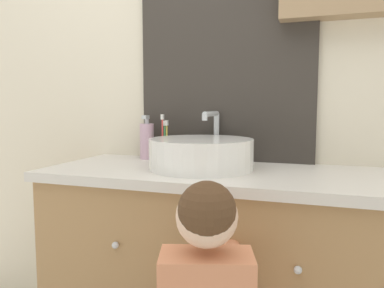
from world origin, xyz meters
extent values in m
cube|color=beige|center=(0.00, 0.63, 1.25)|extent=(3.20, 0.06, 2.50)
cube|color=#332D28|center=(-0.05, 0.59, 1.40)|extent=(0.77, 0.02, 1.18)
cube|color=#B2C1CC|center=(-0.05, 0.58, 1.40)|extent=(0.71, 0.01, 1.12)
cube|color=#A37A4C|center=(0.00, 0.33, 0.39)|extent=(1.29, 0.50, 0.79)
cube|color=beige|center=(0.00, 0.33, 0.81)|extent=(1.33, 0.54, 0.03)
sphere|color=silver|center=(-0.30, 0.07, 0.59)|extent=(0.02, 0.02, 0.02)
sphere|color=silver|center=(0.30, 0.07, 0.59)|extent=(0.02, 0.02, 0.02)
cylinder|color=white|center=(-0.08, 0.33, 0.88)|extent=(0.40, 0.40, 0.12)
cylinder|color=silver|center=(-0.08, 0.33, 0.94)|extent=(0.32, 0.32, 0.01)
cylinder|color=silver|center=(-0.08, 0.56, 0.93)|extent=(0.02, 0.02, 0.21)
cylinder|color=silver|center=(-0.08, 0.47, 1.03)|extent=(0.02, 0.18, 0.02)
cylinder|color=silver|center=(-0.08, 0.38, 1.02)|extent=(0.02, 0.02, 0.02)
sphere|color=white|center=(0.03, 0.56, 0.86)|extent=(0.06, 0.06, 0.06)
cylinder|color=beige|center=(-0.30, 0.50, 0.87)|extent=(0.08, 0.08, 0.08)
cylinder|color=#E5CC4C|center=(-0.28, 0.50, 0.92)|extent=(0.01, 0.01, 0.16)
cube|color=white|center=(-0.28, 0.50, 0.99)|extent=(0.01, 0.02, 0.02)
cylinder|color=#47B26B|center=(-0.30, 0.51, 0.92)|extent=(0.01, 0.01, 0.16)
cube|color=white|center=(-0.30, 0.51, 0.99)|extent=(0.01, 0.02, 0.02)
cylinder|color=#D6423D|center=(-0.30, 0.48, 0.93)|extent=(0.01, 0.01, 0.19)
cube|color=white|center=(-0.30, 0.48, 1.02)|extent=(0.01, 0.02, 0.02)
cylinder|color=#CCA3BC|center=(-0.39, 0.52, 0.90)|extent=(0.06, 0.06, 0.16)
cylinder|color=silver|center=(-0.39, 0.52, 0.99)|extent=(0.02, 0.02, 0.02)
cube|color=silver|center=(-0.39, 0.50, 1.01)|extent=(0.02, 0.03, 0.02)
sphere|color=beige|center=(0.09, -0.14, 0.79)|extent=(0.16, 0.16, 0.16)
sphere|color=#4C331E|center=(0.09, -0.16, 0.81)|extent=(0.14, 0.14, 0.14)
cylinder|color=tan|center=(0.11, 0.07, 0.63)|extent=(0.13, 0.27, 0.05)
cylinder|color=#8E56B7|center=(0.07, 0.20, 0.67)|extent=(0.02, 0.05, 0.12)
camera|label=1|loc=(0.34, -1.01, 1.06)|focal=35.00mm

